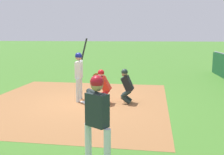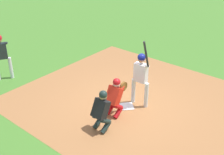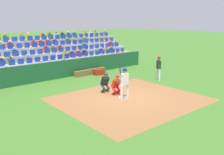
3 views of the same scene
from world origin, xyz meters
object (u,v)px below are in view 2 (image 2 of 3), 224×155
Objects in this scene: catcher_crouching at (115,95)px; on_deck_batter at (1,53)px; batter_at_plate at (141,74)px; home_plate_umpire at (102,109)px; home_plate_marker at (127,106)px.

catcher_crouching is 0.70× the size of on_deck_batter.
batter_at_plate reaches higher than home_plate_umpire.
home_plate_umpire reaches higher than home_plate_marker.
catcher_crouching is at bearing 99.61° from home_plate_umpire.
home_plate_marker is at bearing 13.75° from on_deck_batter.
batter_at_plate is at bearing 16.92° from on_deck_batter.
on_deck_batter reaches higher than home_plate_marker.
catcher_crouching is 4.93m from on_deck_batter.
batter_at_plate is at bearing 54.96° from home_plate_marker.
catcher_crouching reaches higher than home_plate_marker.
home_plate_umpire reaches higher than catcher_crouching.
batter_at_plate is 1.31× the size of on_deck_batter.
home_plate_umpire is 5.04m from on_deck_batter.
home_plate_umpire is at bearing -85.91° from home_plate_marker.
batter_at_plate is at bearing 72.59° from catcher_crouching.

